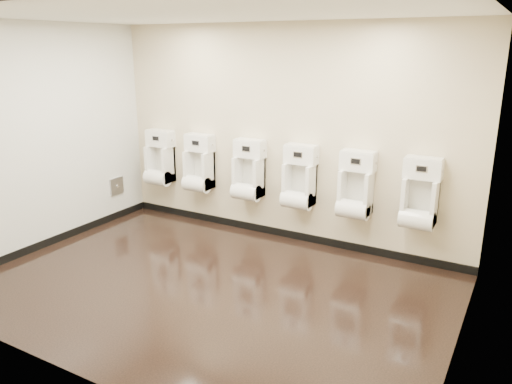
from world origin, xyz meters
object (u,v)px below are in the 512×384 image
(access_panel, at_px, (117,186))
(urinal_1, at_px, (199,167))
(urinal_4, at_px, (355,190))
(urinal_5, at_px, (420,199))
(urinal_3, at_px, (299,182))
(urinal_0, at_px, (160,162))
(urinal_2, at_px, (248,174))

(access_panel, relative_size, urinal_1, 0.31)
(urinal_4, bearing_deg, urinal_1, 180.00)
(urinal_4, relative_size, urinal_5, 1.00)
(urinal_1, relative_size, urinal_4, 1.00)
(urinal_4, height_order, urinal_5, same)
(urinal_5, bearing_deg, urinal_1, 180.00)
(urinal_3, height_order, urinal_4, same)
(urinal_0, xyz_separation_m, urinal_4, (3.03, 0.00, 0.00))
(urinal_1, bearing_deg, urinal_0, 180.00)
(urinal_2, bearing_deg, urinal_3, 0.00)
(urinal_0, distance_m, urinal_4, 3.03)
(urinal_2, distance_m, urinal_3, 0.75)
(urinal_2, bearing_deg, urinal_4, 0.00)
(urinal_0, height_order, urinal_2, same)
(access_panel, distance_m, urinal_0, 0.73)
(urinal_2, relative_size, urinal_3, 1.00)
(urinal_1, relative_size, urinal_2, 1.00)
(urinal_0, xyz_separation_m, urinal_5, (3.79, 0.00, 0.00))
(urinal_3, relative_size, urinal_4, 1.00)
(urinal_5, bearing_deg, urinal_3, 180.00)
(urinal_2, bearing_deg, access_panel, -168.70)
(urinal_1, xyz_separation_m, urinal_5, (3.07, 0.00, 0.00))
(urinal_0, distance_m, urinal_2, 1.54)
(urinal_0, bearing_deg, urinal_4, 0.00)
(access_panel, height_order, urinal_5, urinal_5)
(urinal_2, relative_size, urinal_5, 1.00)
(urinal_1, distance_m, urinal_3, 1.57)
(urinal_4, bearing_deg, urinal_3, 180.00)
(access_panel, bearing_deg, urinal_3, 8.32)
(urinal_3, xyz_separation_m, urinal_5, (1.50, 0.00, 0.00))
(access_panel, relative_size, urinal_0, 0.31)
(access_panel, xyz_separation_m, urinal_0, (0.50, 0.41, 0.34))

